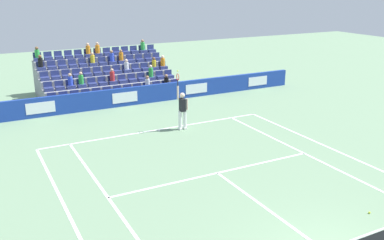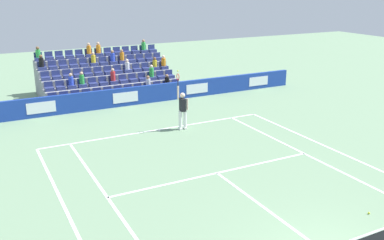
{
  "view_description": "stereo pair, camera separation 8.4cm",
  "coord_description": "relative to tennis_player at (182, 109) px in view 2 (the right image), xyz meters",
  "views": [
    {
      "loc": [
        7.53,
        5.98,
        6.64
      ],
      "look_at": [
        -0.54,
        -9.43,
        1.1
      ],
      "focal_mm": 40.46,
      "sensor_mm": 36.0,
      "label": 1
    },
    {
      "loc": [
        7.45,
        6.02,
        6.64
      ],
      "look_at": [
        -0.54,
        -9.43,
        1.1
      ],
      "focal_mm": 40.46,
      "sensor_mm": 36.0,
      "label": 2
    }
  ],
  "objects": [
    {
      "name": "line_baseline",
      "position": [
        1.07,
        -0.46,
        -0.99
      ],
      "size": [
        10.97,
        0.1,
        0.01
      ],
      "primitive_type": "cube",
      "color": "white",
      "rests_on": "ground"
    },
    {
      "name": "line_service",
      "position": [
        1.07,
        5.03,
        -0.99
      ],
      "size": [
        8.23,
        0.1,
        0.01
      ],
      "primitive_type": "cube",
      "color": "white",
      "rests_on": "ground"
    },
    {
      "name": "line_centre_service",
      "position": [
        1.07,
        8.23,
        -0.99
      ],
      "size": [
        0.1,
        6.4,
        0.01
      ],
      "primitive_type": "cube",
      "color": "white",
      "rests_on": "ground"
    },
    {
      "name": "line_singles_sideline_left",
      "position": [
        5.19,
        5.49,
        -0.99
      ],
      "size": [
        0.1,
        11.89,
        0.01
      ],
      "primitive_type": "cube",
      "color": "white",
      "rests_on": "ground"
    },
    {
      "name": "line_singles_sideline_right",
      "position": [
        -3.04,
        5.49,
        -0.99
      ],
      "size": [
        0.1,
        11.89,
        0.01
      ],
      "primitive_type": "cube",
      "color": "white",
      "rests_on": "ground"
    },
    {
      "name": "line_doubles_sideline_left",
      "position": [
        6.56,
        5.49,
        -0.99
      ],
      "size": [
        0.1,
        11.89,
        0.01
      ],
      "primitive_type": "cube",
      "color": "white",
      "rests_on": "ground"
    },
    {
      "name": "line_doubles_sideline_right",
      "position": [
        -4.41,
        5.49,
        -0.99
      ],
      "size": [
        0.1,
        11.89,
        0.01
      ],
      "primitive_type": "cube",
      "color": "white",
      "rests_on": "ground"
    },
    {
      "name": "line_centre_mark",
      "position": [
        1.07,
        -0.36,
        -0.99
      ],
      "size": [
        0.1,
        0.2,
        0.01
      ],
      "primitive_type": "cube",
      "color": "white",
      "rests_on": "ground"
    },
    {
      "name": "sponsor_barrier",
      "position": [
        1.07,
        -5.16,
        -0.47
      ],
      "size": [
        22.69,
        0.22,
        1.04
      ],
      "color": "#193899",
      "rests_on": "ground"
    },
    {
      "name": "tennis_player",
      "position": [
        0.0,
        0.0,
        0.0
      ],
      "size": [
        0.53,
        0.37,
        2.85
      ],
      "color": "white",
      "rests_on": "ground"
    },
    {
      "name": "stadium_stand",
      "position": [
        1.06,
        -8.72,
        -0.17
      ],
      "size": [
        8.06,
        4.75,
        3.01
      ],
      "color": "gray",
      "rests_on": "ground"
    },
    {
      "name": "loose_tennis_ball",
      "position": [
        -1.49,
        9.66,
        -0.96
      ],
      "size": [
        0.07,
        0.07,
        0.07
      ],
      "primitive_type": "sphere",
      "color": "#D1E533",
      "rests_on": "ground"
    }
  ]
}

